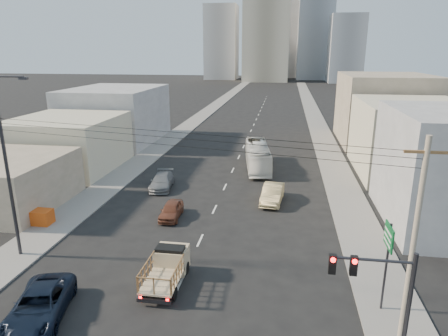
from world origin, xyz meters
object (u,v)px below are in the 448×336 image
(streetlamp_left, at_px, (8,164))
(crate_stack, at_px, (40,217))
(navy_pickup, at_px, (39,305))
(traffic_signal, at_px, (382,296))
(city_bus, at_px, (258,156))
(sedan_brown, at_px, (171,210))
(utility_pole, at_px, (413,244))
(sedan_grey, at_px, (162,181))
(green_sign, at_px, (388,247))
(flatbed_pickup, at_px, (167,266))
(sedan_tan, at_px, (273,194))

(streetlamp_left, height_order, crate_stack, streetlamp_left)
(navy_pickup, bearing_deg, traffic_signal, -19.67)
(navy_pickup, distance_m, city_bus, 30.57)
(navy_pickup, relative_size, sedan_brown, 1.44)
(utility_pole, height_order, crate_stack, utility_pole)
(sedan_brown, xyz_separation_m, sedan_grey, (-2.99, 7.02, 0.06))
(city_bus, distance_m, utility_pole, 29.90)
(navy_pickup, distance_m, traffic_signal, 16.45)
(crate_stack, bearing_deg, green_sign, -16.58)
(sedan_brown, bearing_deg, utility_pole, -43.51)
(streetlamp_left, relative_size, crate_stack, 6.67)
(navy_pickup, height_order, green_sign, green_sign)
(city_bus, xyz_separation_m, crate_stack, (-15.76, -18.65, -0.76))
(sedan_brown, xyz_separation_m, green_sign, (14.37, -10.20, 3.09))
(flatbed_pickup, distance_m, sedan_brown, 9.72)
(city_bus, distance_m, streetlamp_left, 27.75)
(sedan_tan, bearing_deg, navy_pickup, -116.01)
(city_bus, relative_size, sedan_tan, 2.13)
(utility_pole, relative_size, crate_stack, 5.56)
(flatbed_pickup, distance_m, crate_stack, 13.80)
(traffic_signal, bearing_deg, green_sign, 74.45)
(flatbed_pickup, height_order, city_bus, city_bus)
(sedan_tan, distance_m, traffic_signal, 20.91)
(utility_pole, bearing_deg, streetlamp_left, 167.68)
(navy_pickup, relative_size, streetlamp_left, 0.46)
(traffic_signal, height_order, utility_pole, utility_pole)
(sedan_grey, relative_size, green_sign, 0.98)
(city_bus, bearing_deg, crate_stack, -138.08)
(utility_pole, bearing_deg, green_sign, 97.67)
(city_bus, xyz_separation_m, utility_pole, (8.74, -28.34, 3.74))
(streetlamp_left, bearing_deg, city_bus, 58.78)
(traffic_signal, bearing_deg, sedan_tan, 103.63)
(sedan_grey, relative_size, traffic_signal, 0.81)
(utility_pole, bearing_deg, traffic_signal, -124.61)
(sedan_tan, height_order, streetlamp_left, streetlamp_left)
(traffic_signal, relative_size, green_sign, 1.20)
(utility_pole, height_order, streetlamp_left, streetlamp_left)
(city_bus, height_order, utility_pole, utility_pole)
(sedan_tan, distance_m, streetlamp_left, 21.34)
(city_bus, height_order, traffic_signal, traffic_signal)
(sedan_brown, distance_m, crate_stack, 10.25)
(navy_pickup, bearing_deg, crate_stack, 108.73)
(traffic_signal, bearing_deg, streetlamp_left, 160.47)
(sedan_brown, relative_size, traffic_signal, 0.64)
(green_sign, xyz_separation_m, streetlamp_left, (-22.56, 2.50, 2.69))
(flatbed_pickup, xyz_separation_m, traffic_signal, (10.54, -5.81, 2.98))
(sedan_grey, bearing_deg, sedan_tan, -18.44)
(flatbed_pickup, height_order, sedan_brown, flatbed_pickup)
(flatbed_pickup, height_order, traffic_signal, traffic_signal)
(sedan_brown, height_order, traffic_signal, traffic_signal)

